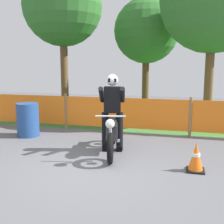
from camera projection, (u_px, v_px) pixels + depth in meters
name	position (u px, v px, depth m)	size (l,w,h in m)	color
ground	(92.00, 169.00, 5.25)	(24.00, 24.00, 0.02)	#5B5B60
grass_verge	(140.00, 115.00, 10.60)	(24.00, 5.43, 0.01)	#427A33
barrier_fence	(125.00, 113.00, 7.92)	(10.71, 0.08, 1.05)	olive
tree_leftmost	(63.00, 7.00, 10.32)	(2.90, 2.90, 5.42)	brown
tree_near_left	(146.00, 31.00, 11.52)	(2.63, 2.63, 4.54)	brown
motorcycle_lead	(112.00, 133.00, 6.06)	(0.66, 1.95, 0.93)	black
rider_lead	(112.00, 110.00, 6.17)	(0.63, 0.64, 1.69)	black
traffic_cone	(196.00, 157.00, 5.07)	(0.32, 0.32, 0.53)	black
spare_drum	(28.00, 120.00, 7.52)	(0.58, 0.58, 0.88)	navy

